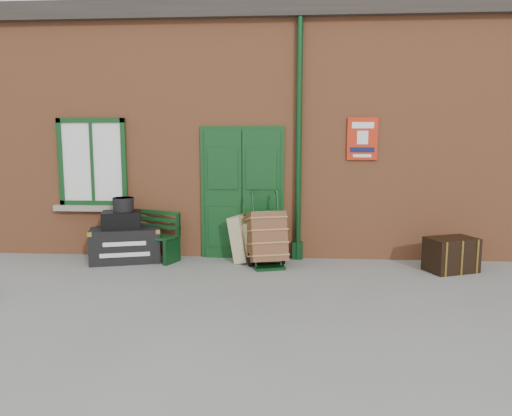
# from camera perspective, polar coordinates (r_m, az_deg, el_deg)

# --- Properties ---
(ground) EXTENTS (80.00, 80.00, 0.00)m
(ground) POSITION_cam_1_polar(r_m,az_deg,el_deg) (7.28, -0.32, -8.49)
(ground) COLOR gray
(ground) RESTS_ON ground
(station_building) EXTENTS (10.30, 4.30, 4.36)m
(station_building) POSITION_cam_1_polar(r_m,az_deg,el_deg) (10.46, 1.15, 8.60)
(station_building) COLOR #AF6038
(station_building) RESTS_ON ground
(bench) EXTENTS (1.45, 0.92, 0.86)m
(bench) POSITION_cam_1_polar(r_m,az_deg,el_deg) (8.81, -12.90, -2.84)
(bench) COLOR #103B17
(bench) RESTS_ON ground
(houdini_trunk) EXTENTS (1.26, 0.92, 0.57)m
(houdini_trunk) POSITION_cam_1_polar(r_m,az_deg,el_deg) (8.69, -14.69, -4.07)
(houdini_trunk) COLOR black
(houdini_trunk) RESTS_ON ground
(strongbox) EXTENTS (0.73, 0.61, 0.28)m
(strongbox) POSITION_cam_1_polar(r_m,az_deg,el_deg) (8.63, -15.11, -1.30)
(strongbox) COLOR black
(strongbox) RESTS_ON houdini_trunk
(hatbox) EXTENTS (0.42, 0.42, 0.23)m
(hatbox) POSITION_cam_1_polar(r_m,az_deg,el_deg) (8.61, -14.92, 0.40)
(hatbox) COLOR black
(hatbox) RESTS_ON strongbox
(suitcase_back) EXTENTS (0.50, 0.63, 0.79)m
(suitcase_back) POSITION_cam_1_polar(r_m,az_deg,el_deg) (8.42, -1.52, -3.42)
(suitcase_back) COLOR tan
(suitcase_back) RESTS_ON ground
(suitcase_front) EXTENTS (0.50, 0.58, 0.68)m
(suitcase_front) POSITION_cam_1_polar(r_m,az_deg,el_deg) (8.41, -0.29, -3.80)
(suitcase_front) COLOR tan
(suitcase_front) RESTS_ON ground
(porter_trolley) EXTENTS (0.73, 0.76, 1.20)m
(porter_trolley) POSITION_cam_1_polar(r_m,az_deg,el_deg) (8.04, 1.26, -3.47)
(porter_trolley) COLOR #0C3215
(porter_trolley) RESTS_ON ground
(dark_trunk) EXTENTS (0.86, 0.72, 0.53)m
(dark_trunk) POSITION_cam_1_polar(r_m,az_deg,el_deg) (8.36, 21.40, -4.98)
(dark_trunk) COLOR black
(dark_trunk) RESTS_ON ground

